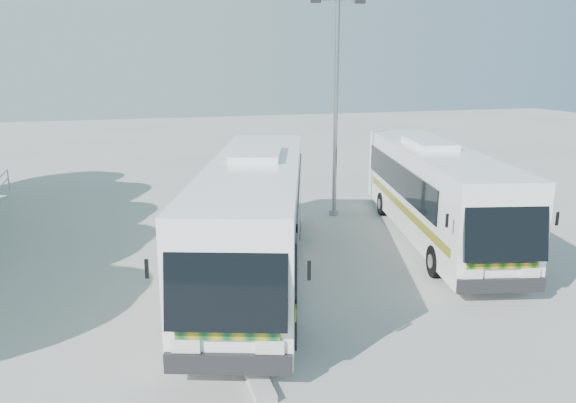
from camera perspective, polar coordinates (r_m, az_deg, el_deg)
name	(u,v)px	position (r m, az deg, el deg)	size (l,w,h in m)	color
ground	(292,275)	(16.55, 0.43, -7.50)	(100.00, 100.00, 0.00)	#A8A8A3
kerb_divider	(204,258)	(17.90, -8.56, -5.71)	(0.40, 16.00, 0.15)	#B2B2AD
coach_main	(255,214)	(16.03, -3.37, -1.31)	(6.06, 12.23, 3.36)	white
coach_adjacent	(435,190)	(20.13, 14.69, 1.11)	(4.81, 11.65, 3.17)	white
lamppost	(336,98)	(22.22, 4.90, 10.43)	(2.09, 0.46, 8.53)	gray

